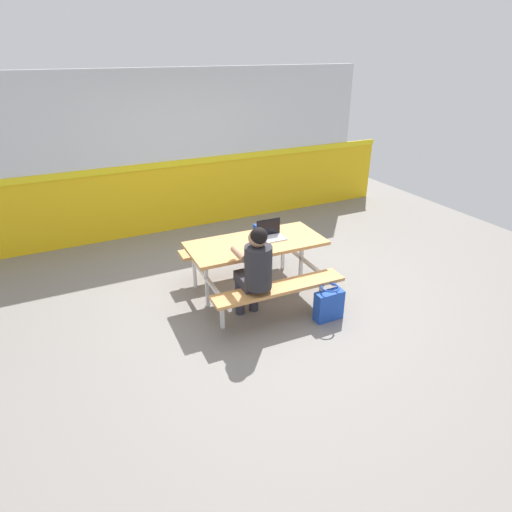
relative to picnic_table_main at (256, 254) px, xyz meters
name	(u,v)px	position (x,y,z in m)	size (l,w,h in m)	color
ground_plane	(249,297)	(-0.10, 0.00, -0.58)	(10.00, 10.00, 0.02)	gray
accent_backdrop	(179,156)	(-0.10, 2.67, 0.67)	(8.00, 0.14, 2.60)	yellow
picnic_table_main	(256,254)	(0.00, 0.00, 0.00)	(1.68, 1.59, 0.74)	tan
student_nearer	(255,268)	(-0.28, -0.55, 0.13)	(0.37, 0.53, 1.21)	#2D2D38
laptop_silver	(271,234)	(0.22, 0.03, 0.21)	(0.33, 0.23, 0.22)	silver
backpack_dark	(264,238)	(0.71, 1.15, -0.36)	(0.30, 0.22, 0.44)	#1E47B2
tote_bag_bright	(329,305)	(0.51, -0.87, -0.38)	(0.34, 0.21, 0.43)	#1E47B2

